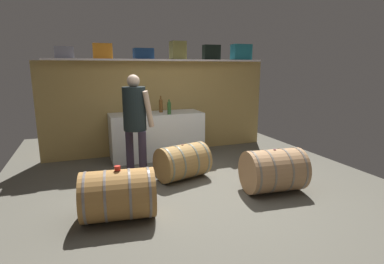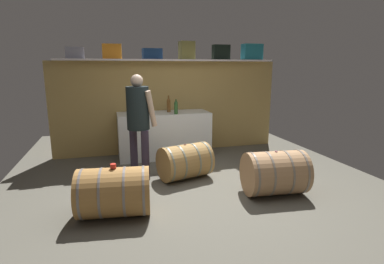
{
  "view_description": "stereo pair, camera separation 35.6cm",
  "coord_description": "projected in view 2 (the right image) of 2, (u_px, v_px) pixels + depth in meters",
  "views": [
    {
      "loc": [
        -1.59,
        -3.66,
        1.8
      ],
      "look_at": [
        -0.12,
        0.3,
        0.88
      ],
      "focal_mm": 28.3,
      "sensor_mm": 36.0,
      "label": 1
    },
    {
      "loc": [
        -1.25,
        -3.77,
        1.8
      ],
      "look_at": [
        -0.12,
        0.3,
        0.88
      ],
      "focal_mm": 28.3,
      "sensor_mm": 36.0,
      "label": 2
    }
  ],
  "objects": [
    {
      "name": "ground_plane",
      "position": [
        194.0,
        182.0,
        4.86
      ],
      "size": [
        5.96,
        8.26,
        0.02
      ],
      "primitive_type": "cube",
      "color": "#58554B"
    },
    {
      "name": "wine_barrel_near",
      "position": [
        114.0,
        192.0,
        3.67
      ],
      "size": [
        0.93,
        0.7,
        0.62
      ],
      "rotation": [
        0.0,
        0.0,
        -0.12
      ],
      "color": "#A3733B",
      "rests_on": "ground"
    },
    {
      "name": "toolcase_olive",
      "position": [
        187.0,
        50.0,
        6.14
      ],
      "size": [
        0.3,
        0.27,
        0.36
      ],
      "primitive_type": "cube",
      "rotation": [
        0.0,
        0.0,
        0.05
      ],
      "color": "olive",
      "rests_on": "high_shelf_board"
    },
    {
      "name": "tasting_cup",
      "position": [
        113.0,
        166.0,
        3.61
      ],
      "size": [
        0.07,
        0.07,
        0.05
      ],
      "primitive_type": "cylinder",
      "color": "red",
      "rests_on": "wine_barrel_near"
    },
    {
      "name": "toolcase_orange",
      "position": [
        112.0,
        51.0,
        5.76
      ],
      "size": [
        0.36,
        0.2,
        0.28
      ],
      "primitive_type": "cube",
      "rotation": [
        0.0,
        0.0,
        -0.06
      ],
      "color": "orange",
      "rests_on": "high_shelf_board"
    },
    {
      "name": "wine_bottle_amber",
      "position": [
        169.0,
        105.0,
        6.08
      ],
      "size": [
        0.08,
        0.08,
        0.33
      ],
      "color": "brown",
      "rests_on": "work_cabinet"
    },
    {
      "name": "wine_glass",
      "position": [
        143.0,
        107.0,
        5.98
      ],
      "size": [
        0.08,
        0.08,
        0.16
      ],
      "color": "white",
      "rests_on": "work_cabinet"
    },
    {
      "name": "back_wall_panel",
      "position": [
        169.0,
        107.0,
        6.44
      ],
      "size": [
        4.76,
        0.1,
        1.91
      ],
      "primitive_type": "cube",
      "color": "#A98B4E",
      "rests_on": "ground"
    },
    {
      "name": "wine_bottle_green",
      "position": [
        176.0,
        107.0,
        5.81
      ],
      "size": [
        0.07,
        0.07,
        0.29
      ],
      "color": "#2C5829",
      "rests_on": "work_cabinet"
    },
    {
      "name": "winemaker_pouring",
      "position": [
        138.0,
        116.0,
        4.8
      ],
      "size": [
        0.48,
        0.54,
        1.68
      ],
      "rotation": [
        0.0,
        0.0,
        -1.02
      ],
      "color": "#2F2738",
      "rests_on": "ground"
    },
    {
      "name": "toolcase_teal",
      "position": [
        252.0,
        52.0,
        6.53
      ],
      "size": [
        0.42,
        0.25,
        0.33
      ],
      "primitive_type": "cube",
      "rotation": [
        0.0,
        0.0,
        -0.01
      ],
      "color": "#1E7080",
      "rests_on": "high_shelf_board"
    },
    {
      "name": "work_cabinet",
      "position": [
        164.0,
        135.0,
        6.12
      ],
      "size": [
        1.82,
        0.67,
        0.9
      ],
      "primitive_type": "cube",
      "color": "white",
      "rests_on": "ground"
    },
    {
      "name": "toolcase_black",
      "position": [
        221.0,
        52.0,
        6.34
      ],
      "size": [
        0.36,
        0.2,
        0.3
      ],
      "primitive_type": "cube",
      "rotation": [
        0.0,
        0.0,
        -0.03
      ],
      "color": "black",
      "rests_on": "high_shelf_board"
    },
    {
      "name": "high_shelf_board",
      "position": [
        170.0,
        60.0,
        6.09
      ],
      "size": [
        4.38,
        0.4,
        0.03
      ],
      "primitive_type": "cube",
      "color": "white",
      "rests_on": "back_wall_panel"
    },
    {
      "name": "wine_barrel_far",
      "position": [
        275.0,
        173.0,
        4.31
      ],
      "size": [
        0.9,
        0.7,
        0.64
      ],
      "rotation": [
        0.0,
        0.0,
        -0.09
      ],
      "color": "#A97E55",
      "rests_on": "ground"
    },
    {
      "name": "toolcase_grey",
      "position": [
        75.0,
        53.0,
        5.6
      ],
      "size": [
        0.33,
        0.24,
        0.21
      ],
      "primitive_type": "cube",
      "rotation": [
        0.0,
        0.0,
        0.05
      ],
      "color": "gray",
      "rests_on": "high_shelf_board"
    },
    {
      "name": "wine_barrel_flank",
      "position": [
        185.0,
        161.0,
        4.93
      ],
      "size": [
        0.92,
        0.75,
        0.58
      ],
      "rotation": [
        0.0,
        0.0,
        0.27
      ],
      "color": "#A47B43",
      "rests_on": "ground"
    },
    {
      "name": "toolcase_navy",
      "position": [
        152.0,
        54.0,
        5.97
      ],
      "size": [
        0.38,
        0.25,
        0.21
      ],
      "primitive_type": "cube",
      "rotation": [
        0.0,
        0.0,
        0.05
      ],
      "color": "navy",
      "rests_on": "high_shelf_board"
    },
    {
      "name": "wine_bottle_dark",
      "position": [
        140.0,
        107.0,
        5.84
      ],
      "size": [
        0.08,
        0.08,
        0.32
      ],
      "color": "black",
      "rests_on": "work_cabinet"
    }
  ]
}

